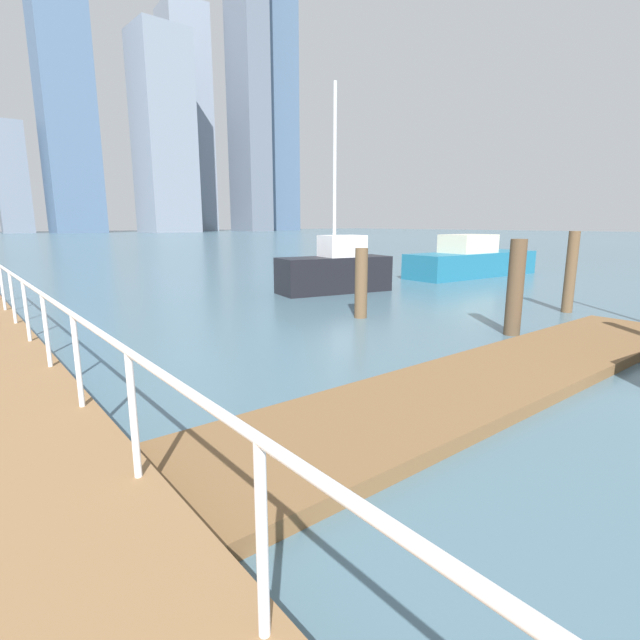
{
  "coord_description": "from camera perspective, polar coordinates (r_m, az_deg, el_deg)",
  "views": [
    {
      "loc": [
        -4.17,
        5.75,
        2.42
      ],
      "look_at": [
        0.17,
        11.18,
        0.98
      ],
      "focal_mm": 26.41,
      "sensor_mm": 36.0,
      "label": 1
    }
  ],
  "objects": [
    {
      "name": "boardwalk_railing",
      "position": [
        3.09,
        -16.74,
        -10.86
      ],
      "size": [
        0.06,
        28.76,
        1.08
      ],
      "color": "white",
      "rests_on": "boardwalk"
    },
    {
      "name": "skyline_tower_4",
      "position": [
        135.97,
        -18.41,
        20.56
      ],
      "size": [
        13.26,
        13.44,
        49.5
      ],
      "primitive_type": "cube",
      "rotation": [
        0.0,
        0.0,
        0.05
      ],
      "color": "gray",
      "rests_on": "ground_plane"
    },
    {
      "name": "skyline_tower_6",
      "position": [
        154.21,
        -8.73,
        26.68
      ],
      "size": [
        8.23,
        12.44,
        85.39
      ],
      "primitive_type": "cube",
      "rotation": [
        0.0,
        0.0,
        0.05
      ],
      "color": "slate",
      "rests_on": "ground_plane"
    },
    {
      "name": "skyline_tower_5",
      "position": [
        159.43,
        -15.79,
        21.94
      ],
      "size": [
        12.86,
        14.65,
        63.97
      ],
      "primitive_type": "cube",
      "rotation": [
        0.0,
        0.0,
        -0.07
      ],
      "color": "gray",
      "rests_on": "ground_plane"
    },
    {
      "name": "dock_piling_3",
      "position": [
        12.15,
        5.0,
        4.45
      ],
      "size": [
        0.33,
        0.33,
        1.8
      ],
      "primitive_type": "cylinder",
      "color": "brown",
      "rests_on": "ground_plane"
    },
    {
      "name": "dock_piling_1",
      "position": [
        11.04,
        22.58,
        3.63
      ],
      "size": [
        0.35,
        0.35,
        2.09
      ],
      "primitive_type": "cylinder",
      "color": "brown",
      "rests_on": "ground_plane"
    },
    {
      "name": "skyline_tower_7",
      "position": [
        169.31,
        -5.27,
        25.78
      ],
      "size": [
        12.29,
        9.05,
        87.65
      ],
      "primitive_type": "cube",
      "rotation": [
        0.0,
        0.0,
        0.05
      ],
      "color": "slate",
      "rests_on": "ground_plane"
    },
    {
      "name": "floating_dock",
      "position": [
        7.86,
        20.84,
        -6.34
      ],
      "size": [
        11.7,
        2.0,
        0.18
      ],
      "primitive_type": "cube",
      "color": "brown",
      "rests_on": "ground_plane"
    },
    {
      "name": "skyline_tower_2",
      "position": [
        142.99,
        -33.29,
        14.09
      ],
      "size": [
        7.46,
        13.09,
        26.11
      ],
      "primitive_type": "cube",
      "rotation": [
        0.0,
        0.0,
        -0.06
      ],
      "color": "slate",
      "rests_on": "ground_plane"
    },
    {
      "name": "moored_boat_3",
      "position": [
        16.77,
        1.86,
        6.14
      ],
      "size": [
        4.23,
        2.16,
        6.98
      ],
      "color": "black",
      "rests_on": "ground_plane"
    },
    {
      "name": "moored_boat_2",
      "position": [
        22.99,
        17.89,
        6.83
      ],
      "size": [
        7.28,
        2.4,
        1.91
      ],
      "color": "#1E6B8C",
      "rests_on": "ground_plane"
    },
    {
      "name": "skyline_tower_3",
      "position": [
        140.19,
        -28.66,
        24.28
      ],
      "size": [
        12.06,
        10.04,
        72.41
      ],
      "primitive_type": "cube",
      "rotation": [
        0.0,
        0.0,
        0.03
      ],
      "color": "slate",
      "rests_on": "ground_plane"
    },
    {
      "name": "dock_piling_0",
      "position": [
        14.56,
        28.09,
        5.13
      ],
      "size": [
        0.29,
        0.29,
        2.21
      ],
      "primitive_type": "cylinder",
      "color": "brown",
      "rests_on": "ground_plane"
    },
    {
      "name": "ground_plane",
      "position": [
        15.05,
        -22.07,
        1.57
      ],
      "size": [
        300.0,
        300.0,
        0.0
      ],
      "primitive_type": "plane",
      "color": "#476675"
    }
  ]
}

